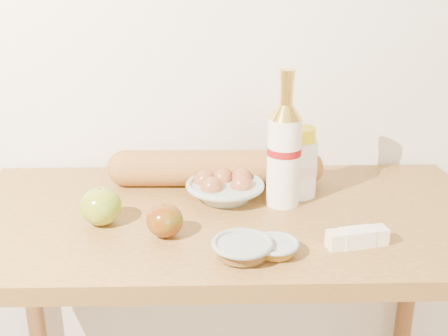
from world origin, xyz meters
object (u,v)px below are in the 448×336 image
at_px(table, 224,260).
at_px(baguette, 216,168).
at_px(bourbon_bottle, 284,152).
at_px(cream_bottle, 299,164).
at_px(egg_bowl, 225,188).

bearing_deg(table, baguette, 95.71).
relative_size(bourbon_bottle, cream_bottle, 1.86).
height_order(egg_bowl, baguette, baguette).
relative_size(egg_bowl, baguette, 0.40).
bearing_deg(egg_bowl, cream_bottle, 6.36).
bearing_deg(cream_bottle, bourbon_bottle, -143.46).
xyz_separation_m(table, baguette, (-0.02, 0.17, 0.17)).
bearing_deg(bourbon_bottle, egg_bowl, 141.32).
xyz_separation_m(egg_bowl, baguette, (-0.02, 0.09, 0.02)).
distance_m(table, egg_bowl, 0.17).
bearing_deg(cream_bottle, egg_bowl, 173.02).
distance_m(bourbon_bottle, cream_bottle, 0.09).
relative_size(cream_bottle, baguette, 0.31).
relative_size(table, baguette, 2.20).
bearing_deg(table, cream_bottle, 28.66).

